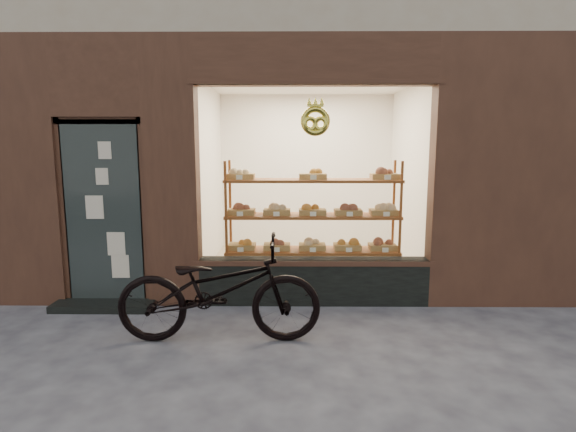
{
  "coord_description": "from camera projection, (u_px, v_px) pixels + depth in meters",
  "views": [
    {
      "loc": [
        0.19,
        -3.08,
        1.86
      ],
      "look_at": [
        0.15,
        2.0,
        1.08
      ],
      "focal_mm": 28.0,
      "sensor_mm": 36.0,
      "label": 1
    }
  ],
  "objects": [
    {
      "name": "ground",
      "position": [
        266.0,
        401.0,
        3.33
      ],
      "size": [
        90.0,
        90.0,
        0.0
      ],
      "primitive_type": "plane",
      "color": "#383840"
    },
    {
      "name": "display_shelf",
      "position": [
        312.0,
        228.0,
        5.72
      ],
      "size": [
        2.2,
        0.45,
        1.7
      ],
      "color": "brown",
      "rests_on": "ground"
    },
    {
      "name": "bicycle",
      "position": [
        219.0,
        290.0,
        4.3
      ],
      "size": [
        1.96,
        0.73,
        1.02
      ],
      "primitive_type": "imported",
      "rotation": [
        0.0,
        0.0,
        1.6
      ],
      "color": "black",
      "rests_on": "ground"
    }
  ]
}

